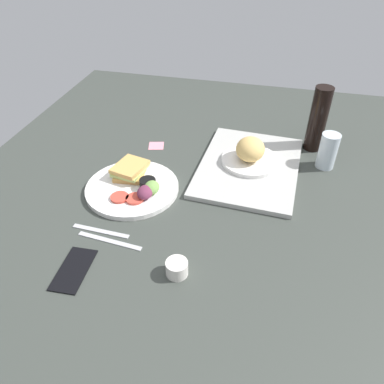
{
  "coord_description": "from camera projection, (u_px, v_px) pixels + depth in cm",
  "views": [
    {
      "loc": [
        88.54,
        23.72,
        74.32
      ],
      "look_at": [
        2.0,
        3.0,
        4.0
      ],
      "focal_mm": 35.06,
      "sensor_mm": 36.0,
      "label": 1
    }
  ],
  "objects": [
    {
      "name": "ground_plane",
      "position": [
        184.0,
        200.0,
        1.19
      ],
      "size": [
        190.0,
        150.0,
        3.0
      ],
      "primitive_type": "cube",
      "color": "#383D38"
    },
    {
      "name": "serving_tray",
      "position": [
        249.0,
        167.0,
        1.3
      ],
      "size": [
        46.86,
        35.59,
        1.6
      ],
      "primitive_type": "cube",
      "rotation": [
        0.0,
        0.0,
        -0.06
      ],
      "color": "#B2B2AD",
      "rests_on": "ground_plane"
    },
    {
      "name": "bread_plate_near",
      "position": [
        250.0,
        154.0,
        1.28
      ],
      "size": [
        19.88,
        19.88,
        9.14
      ],
      "color": "white",
      "rests_on": "serving_tray"
    },
    {
      "name": "plate_with_salad",
      "position": [
        134.0,
        185.0,
        1.2
      ],
      "size": [
        29.72,
        29.72,
        5.4
      ],
      "color": "white",
      "rests_on": "ground_plane"
    },
    {
      "name": "drinking_glass",
      "position": [
        328.0,
        151.0,
        1.27
      ],
      "size": [
        6.28,
        6.28,
        12.57
      ],
      "primitive_type": "cylinder",
      "color": "silver",
      "rests_on": "ground_plane"
    },
    {
      "name": "soda_bottle",
      "position": [
        318.0,
        119.0,
        1.33
      ],
      "size": [
        6.4,
        6.4,
        23.86
      ],
      "primitive_type": "cylinder",
      "color": "black",
      "rests_on": "ground_plane"
    },
    {
      "name": "espresso_cup",
      "position": [
        177.0,
        268.0,
        0.93
      ],
      "size": [
        5.6,
        5.6,
        4.0
      ],
      "primitive_type": "cylinder",
      "color": "silver",
      "rests_on": "ground_plane"
    },
    {
      "name": "fork",
      "position": [
        101.0,
        231.0,
        1.06
      ],
      "size": [
        2.15,
        17.05,
        0.5
      ],
      "primitive_type": "cube",
      "rotation": [
        0.0,
        0.0,
        1.53
      ],
      "color": "#B7B7BC",
      "rests_on": "ground_plane"
    },
    {
      "name": "knife",
      "position": [
        110.0,
        241.0,
        1.03
      ],
      "size": [
        3.16,
        19.05,
        0.5
      ],
      "primitive_type": "cube",
      "rotation": [
        0.0,
        0.0,
        1.48
      ],
      "color": "#B7B7BC",
      "rests_on": "ground_plane"
    },
    {
      "name": "cell_phone",
      "position": [
        74.0,
        269.0,
        0.95
      ],
      "size": [
        14.72,
        7.86,
        0.8
      ],
      "primitive_type": "cube",
      "rotation": [
        0.0,
        0.0,
        0.05
      ],
      "color": "black",
      "rests_on": "ground_plane"
    },
    {
      "name": "sticky_note",
      "position": [
        156.0,
        146.0,
        1.42
      ],
      "size": [
        6.8,
        6.8,
        0.12
      ],
      "primitive_type": "cube",
      "rotation": [
        0.0,
        0.0,
        0.25
      ],
      "color": "pink",
      "rests_on": "ground_plane"
    }
  ]
}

